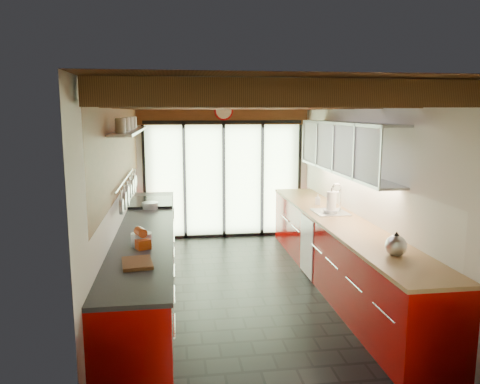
{
  "coord_description": "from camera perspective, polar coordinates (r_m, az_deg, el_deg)",
  "views": [
    {
      "loc": [
        -0.9,
        -5.85,
        2.34
      ],
      "look_at": [
        -0.02,
        0.4,
        1.25
      ],
      "focal_mm": 35.0,
      "sensor_mm": 36.0,
      "label": 1
    }
  ],
  "objects": [
    {
      "name": "ground",
      "position": [
        6.36,
        0.7,
        -11.78
      ],
      "size": [
        5.5,
        5.5,
        0.0
      ],
      "primitive_type": "plane",
      "color": "black",
      "rests_on": "ground"
    },
    {
      "name": "room_shell",
      "position": [
        5.96,
        0.73,
        3.18
      ],
      "size": [
        5.5,
        5.5,
        5.5
      ],
      "color": "silver",
      "rests_on": "ground"
    },
    {
      "name": "ceiling_beams",
      "position": [
        6.29,
        0.21,
        10.91
      ],
      "size": [
        3.14,
        5.06,
        4.9
      ],
      "color": "#593316",
      "rests_on": "ground"
    },
    {
      "name": "glass_door",
      "position": [
        8.62,
        -2.01,
        5.26
      ],
      "size": [
        2.95,
        0.1,
        2.9
      ],
      "color": "#C6EAAD",
      "rests_on": "ground"
    },
    {
      "name": "left_counter",
      "position": [
        6.15,
        -11.23,
        -8.17
      ],
      "size": [
        0.68,
        5.0,
        0.92
      ],
      "color": "#990603",
      "rests_on": "ground"
    },
    {
      "name": "range_stove",
      "position": [
        7.54,
        -10.65,
        -4.73
      ],
      "size": [
        0.66,
        0.9,
        0.97
      ],
      "color": "silver",
      "rests_on": "ground"
    },
    {
      "name": "right_counter",
      "position": [
        6.52,
        11.93,
        -7.18
      ],
      "size": [
        0.68,
        5.0,
        0.92
      ],
      "color": "#990603",
      "rests_on": "ground"
    },
    {
      "name": "sink_assembly",
      "position": [
        6.76,
        11.05,
        -2.16
      ],
      "size": [
        0.45,
        0.52,
        0.43
      ],
      "color": "silver",
      "rests_on": "right_counter"
    },
    {
      "name": "upper_cabinets_right",
      "position": [
        6.59,
        12.76,
        5.3
      ],
      "size": [
        0.34,
        3.0,
        3.0
      ],
      "color": "silver",
      "rests_on": "ground"
    },
    {
      "name": "left_wall_fixtures",
      "position": [
        6.19,
        -13.32,
        4.39
      ],
      "size": [
        0.28,
        2.6,
        0.96
      ],
      "color": "silver",
      "rests_on": "ground"
    },
    {
      "name": "stand_mixer",
      "position": [
        5.06,
        -11.97,
        -5.68
      ],
      "size": [
        0.22,
        0.28,
        0.22
      ],
      "color": "#BD3E0F",
      "rests_on": "left_counter"
    },
    {
      "name": "pot_large",
      "position": [
        5.12,
        -11.92,
        -5.68
      ],
      "size": [
        0.29,
        0.29,
        0.14
      ],
      "primitive_type": "cylinder",
      "rotation": [
        0.0,
        0.0,
        -0.38
      ],
      "color": "silver",
      "rests_on": "left_counter"
    },
    {
      "name": "pot_small",
      "position": [
        7.04,
        -10.88,
        -1.62
      ],
      "size": [
        0.31,
        0.31,
        0.09
      ],
      "primitive_type": "cylinder",
      "rotation": [
        0.0,
        0.0,
        0.3
      ],
      "color": "silver",
      "rests_on": "left_counter"
    },
    {
      "name": "cutting_board",
      "position": [
        4.53,
        -12.42,
        -8.46
      ],
      "size": [
        0.32,
        0.41,
        0.03
      ],
      "primitive_type": "cube",
      "rotation": [
        0.0,
        0.0,
        0.14
      ],
      "color": "brown",
      "rests_on": "left_counter"
    },
    {
      "name": "kettle",
      "position": [
        4.94,
        18.48,
        -6.06
      ],
      "size": [
        0.23,
        0.27,
        0.25
      ],
      "color": "silver",
      "rests_on": "right_counter"
    },
    {
      "name": "paper_towel",
      "position": [
        6.69,
        11.08,
        -1.3
      ],
      "size": [
        0.18,
        0.18,
        0.37
      ],
      "color": "white",
      "rests_on": "right_counter"
    },
    {
      "name": "soap_bottle",
      "position": [
        7.28,
        9.46,
        -0.9
      ],
      "size": [
        0.09,
        0.1,
        0.17
      ],
      "primitive_type": "imported",
      "rotation": [
        0.0,
        0.0,
        -0.28
      ],
      "color": "silver",
      "rests_on": "right_counter"
    },
    {
      "name": "bowl",
      "position": [
        6.74,
        10.97,
        -2.31
      ],
      "size": [
        0.29,
        0.29,
        0.05
      ],
      "primitive_type": "imported",
      "rotation": [
        0.0,
        0.0,
        -0.36
      ],
      "color": "silver",
      "rests_on": "right_counter"
    }
  ]
}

